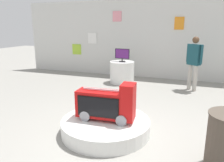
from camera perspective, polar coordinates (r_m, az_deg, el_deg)
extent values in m
plane|color=gray|center=(3.90, 0.90, -15.66)|extent=(30.00, 30.00, 0.00)
cube|color=silver|center=(8.40, 12.47, 10.58)|extent=(11.34, 0.10, 2.92)
cube|color=pink|center=(8.70, 1.35, 16.62)|extent=(0.35, 0.02, 0.39)
cube|color=orange|center=(8.26, 17.24, 14.29)|extent=(0.33, 0.02, 0.44)
cube|color=#9ECC33|center=(9.47, -9.25, 8.22)|extent=(0.40, 0.02, 0.43)
cube|color=white|center=(9.10, -5.18, 11.14)|extent=(0.38, 0.02, 0.43)
cylinder|color=silver|center=(4.15, -1.66, -11.70)|extent=(1.65, 1.65, 0.26)
cylinder|color=gray|center=(4.17, -6.19, -8.25)|extent=(0.22, 0.40, 0.19)
cylinder|color=gray|center=(3.97, 3.05, -9.36)|extent=(0.22, 0.40, 0.19)
cube|color=#B70F0F|center=(3.98, -1.71, -6.11)|extent=(1.08, 0.40, 0.49)
cube|color=#B70F0F|center=(3.78, 4.26, -2.04)|extent=(0.25, 0.35, 0.17)
cube|color=black|center=(3.85, -3.76, -6.87)|extent=(0.76, 0.06, 0.37)
cube|color=black|center=(3.85, -3.76, -6.87)|extent=(0.72, 0.06, 0.33)
cube|color=#B2B2B7|center=(3.90, -1.74, -2.34)|extent=(0.85, 0.08, 0.02)
cylinder|color=silver|center=(7.63, 2.63, 2.33)|extent=(0.85, 0.85, 0.75)
cylinder|color=black|center=(7.56, 2.66, 5.19)|extent=(0.23, 0.23, 0.02)
cylinder|color=black|center=(7.56, 2.67, 5.57)|extent=(0.04, 0.04, 0.08)
cube|color=black|center=(7.53, 2.69, 7.18)|extent=(0.53, 0.10, 0.34)
cube|color=#561E6B|center=(7.51, 2.66, 7.16)|extent=(0.48, 0.07, 0.31)
cylinder|color=#B2ADA3|center=(7.21, 19.72, 0.99)|extent=(0.12, 0.12, 0.80)
cylinder|color=#B2ADA3|center=(7.09, 20.97, 0.67)|extent=(0.12, 0.12, 0.80)
cube|color=#194751|center=(7.03, 20.84, 6.47)|extent=(0.42, 0.39, 0.62)
sphere|color=brown|center=(6.99, 21.16, 10.04)|extent=(0.20, 0.20, 0.20)
cylinder|color=#194751|center=(7.17, 19.34, 6.99)|extent=(0.08, 0.08, 0.56)
cylinder|color=#194751|center=(6.88, 22.44, 6.44)|extent=(0.08, 0.08, 0.56)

